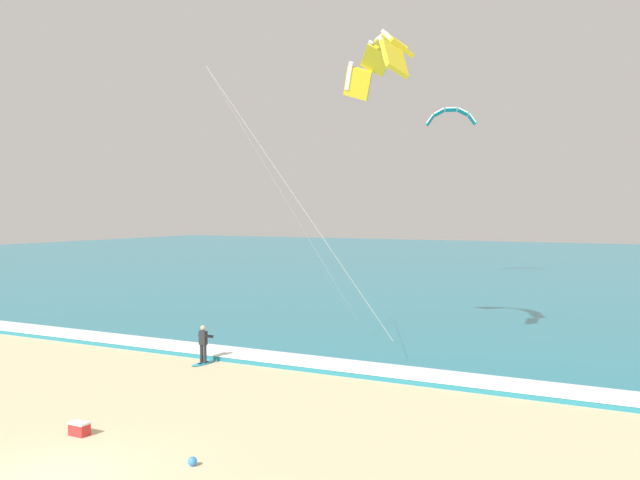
% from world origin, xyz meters
% --- Properties ---
extents(ground_plane, '(200.00, 200.00, 0.00)m').
position_xyz_m(ground_plane, '(0.00, 0.00, 0.00)').
color(ground_plane, beige).
extents(sea, '(200.00, 120.00, 0.20)m').
position_xyz_m(sea, '(0.00, 72.72, 0.10)').
color(sea, teal).
rests_on(sea, ground).
extents(surf_foam, '(200.00, 2.04, 0.04)m').
position_xyz_m(surf_foam, '(0.00, 13.72, 0.22)').
color(surf_foam, white).
rests_on(surf_foam, sea).
extents(surfboard, '(0.56, 1.43, 0.09)m').
position_xyz_m(surfboard, '(-4.58, 11.97, 0.03)').
color(surfboard, '#239EC6').
rests_on(surfboard, ground).
extents(kitesurfer, '(0.55, 0.54, 1.69)m').
position_xyz_m(kitesurfer, '(-4.58, 11.99, 0.94)').
color(kitesurfer, '#232328').
rests_on(kitesurfer, ground).
extents(kite_primary, '(8.32, 7.29, 13.38)m').
position_xyz_m(kite_primary, '(1.54, 17.15, 13.50)').
color(kite_primary, yellow).
extents(kite_distant, '(4.50, 2.23, 1.64)m').
position_xyz_m(kite_distant, '(-5.03, 49.39, 15.37)').
color(kite_distant, teal).
extents(cooler_box, '(0.58, 0.38, 0.40)m').
position_xyz_m(cooler_box, '(-2.00, 2.63, 0.20)').
color(cooler_box, red).
rests_on(cooler_box, ground).
extents(beach_ball, '(0.24, 0.24, 0.24)m').
position_xyz_m(beach_ball, '(2.50, 2.24, 0.12)').
color(beach_ball, '#337FE5').
rests_on(beach_ball, ground).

